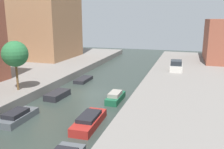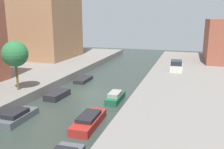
# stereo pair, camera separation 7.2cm
# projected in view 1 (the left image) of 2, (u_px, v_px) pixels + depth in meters

# --- Properties ---
(ground_plane) EXTENTS (84.00, 84.00, 0.00)m
(ground_plane) POSITION_uv_depth(u_px,v_px,m) (92.00, 95.00, 27.12)
(ground_plane) COLOR #2D3833
(street_tree_2) EXTENTS (2.68, 2.68, 5.19)m
(street_tree_2) POSITION_uv_depth(u_px,v_px,m) (15.00, 54.00, 24.63)
(street_tree_2) COLOR brown
(street_tree_2) RESTS_ON quay_left
(parked_car) EXTENTS (1.90, 4.11, 1.50)m
(parked_car) POSITION_uv_depth(u_px,v_px,m) (176.00, 66.00, 34.96)
(parked_car) COLOR beige
(parked_car) RESTS_ON quay_right
(moored_boat_left_2) EXTENTS (1.52, 3.79, 0.96)m
(moored_boat_left_2) POSITION_uv_depth(u_px,v_px,m) (18.00, 116.00, 20.10)
(moored_boat_left_2) COLOR #4C5156
(moored_boat_left_2) RESTS_ON ground_plane
(moored_boat_left_3) EXTENTS (1.68, 3.15, 0.67)m
(moored_boat_left_3) POSITION_uv_depth(u_px,v_px,m) (57.00, 95.00, 25.94)
(moored_boat_left_3) COLOR #232328
(moored_boat_left_3) RESTS_ON ground_plane
(moored_boat_left_4) EXTENTS (1.48, 3.43, 0.46)m
(moored_boat_left_4) POSITION_uv_depth(u_px,v_px,m) (83.00, 80.00, 32.78)
(moored_boat_left_4) COLOR #232328
(moored_boat_left_4) RESTS_ON ground_plane
(moored_boat_right_2) EXTENTS (1.70, 4.58, 0.97)m
(moored_boat_right_2) POSITION_uv_depth(u_px,v_px,m) (89.00, 121.00, 19.19)
(moored_boat_right_2) COLOR maroon
(moored_boat_right_2) RESTS_ON ground_plane
(moored_boat_right_3) EXTENTS (1.25, 3.56, 1.02)m
(moored_boat_right_3) POSITION_uv_depth(u_px,v_px,m) (115.00, 97.00, 24.92)
(moored_boat_right_3) COLOR #195638
(moored_boat_right_3) RESTS_ON ground_plane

